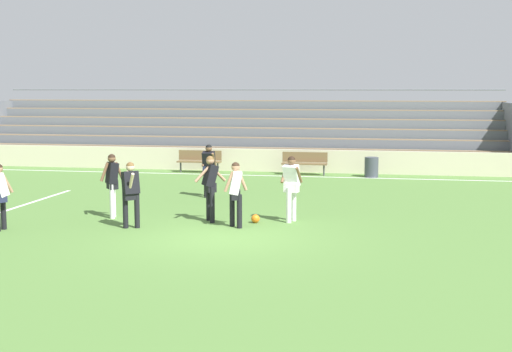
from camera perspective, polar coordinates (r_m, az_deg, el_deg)
The scene contains 15 objects.
ground_plane at distance 16.23m, azimuth -2.87°, elevation -5.03°, with size 160.00×160.00×0.00m, color #517A38.
field_line_sideline at distance 27.50m, azimuth 2.77°, elevation -0.01°, with size 44.00×0.12×0.01m, color white.
field_line_penalty_mark at distance 22.51m, azimuth -17.35°, elevation -1.92°, with size 0.12×4.40×0.01m, color white.
sideline_wall at distance 28.81m, azimuth 3.15°, elevation 1.24°, with size 48.00×0.16×0.93m, color beige.
bleacher_stand at distance 32.27m, azimuth -1.80°, elevation 3.72°, with size 24.34×4.24×3.39m.
bench_near_wall_gap at distance 28.74m, azimuth -4.61°, elevation 1.37°, with size 1.80×0.40×0.90m.
bench_near_bin at distance 27.92m, azimuth 3.97°, elevation 1.21°, with size 1.80×0.40×0.90m.
trash_bin at distance 27.49m, azimuth 9.36°, elevation 0.71°, with size 0.53×0.53×0.78m, color #3D424C.
player_dark_dropping_back at distance 18.03m, azimuth -3.74°, elevation -0.52°, with size 0.77×0.51×1.71m.
player_white_challenging at distance 17.98m, azimuth 2.90°, elevation -0.55°, with size 0.56×0.49×1.70m.
player_dark_pressing_high at distance 18.91m, azimuth -11.60°, elevation -0.30°, with size 0.59×0.48×1.70m.
player_dark_on_ball at distance 17.43m, azimuth -10.14°, elevation -1.06°, with size 0.49×0.67×1.63m.
player_white_trailing_run at distance 17.27m, azimuth -1.66°, elevation -1.05°, with size 0.54×0.45×1.62m.
player_dark_deep_cover at distance 22.11m, azimuth -3.85°, elevation 0.82°, with size 0.44×0.51×1.67m.
soccer_ball at distance 17.95m, azimuth -0.05°, elevation -3.49°, with size 0.22×0.22×0.22m, color orange.
Camera 1 is at (3.72, -15.42, 3.41)m, focal length 49.23 mm.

